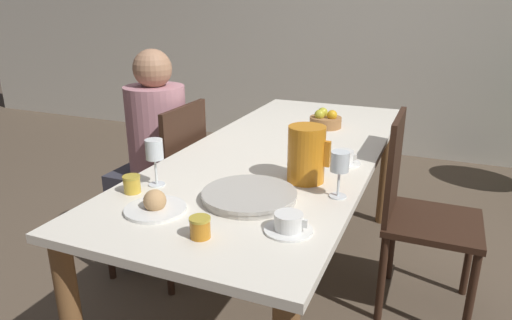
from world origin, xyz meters
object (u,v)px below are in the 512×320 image
(wine_glass_water, at_px, (154,152))
(jam_jar_amber, at_px, (132,183))
(jam_jar_red, at_px, (200,226))
(fruit_bowl, at_px, (325,120))
(wine_glass_juice, at_px, (340,165))
(bread_plate, at_px, (155,205))
(serving_tray, at_px, (249,196))
(chair_opposite, at_px, (418,210))
(teacup_near_person, at_px, (289,224))
(person_seated, at_px, (153,144))
(teacup_across, at_px, (343,158))
(red_pitcher, at_px, (306,154))
(chair_person_side, at_px, (167,186))

(wine_glass_water, distance_m, jam_jar_amber, 0.14)
(jam_jar_red, bearing_deg, fruit_bowl, 89.01)
(wine_glass_juice, distance_m, jam_jar_amber, 0.73)
(bread_plate, relative_size, jam_jar_red, 3.21)
(serving_tray, bearing_deg, jam_jar_red, -94.95)
(chair_opposite, bearing_deg, wine_glass_juice, -23.34)
(serving_tray, height_order, jam_jar_amber, jam_jar_amber)
(chair_opposite, distance_m, serving_tray, 0.94)
(serving_tray, bearing_deg, fruit_bowl, 90.15)
(jam_jar_amber, bearing_deg, teacup_near_person, -5.65)
(jam_jar_amber, bearing_deg, serving_tray, 14.01)
(person_seated, bearing_deg, teacup_across, -93.37)
(jam_jar_red, relative_size, fruit_bowl, 0.37)
(teacup_across, distance_m, serving_tray, 0.54)
(fruit_bowl, bearing_deg, bread_plate, -101.22)
(chair_opposite, height_order, bread_plate, chair_opposite)
(red_pitcher, distance_m, teacup_near_person, 0.42)
(chair_person_side, bearing_deg, teacup_near_person, -127.51)
(red_pitcher, height_order, bread_plate, red_pitcher)
(red_pitcher, height_order, jam_jar_amber, red_pitcher)
(chair_person_side, distance_m, wine_glass_water, 0.74)
(teacup_across, height_order, fruit_bowl, fruit_bowl)
(teacup_across, bearing_deg, jam_jar_amber, -136.50)
(teacup_near_person, height_order, jam_jar_amber, jam_jar_amber)
(chair_opposite, height_order, wine_glass_water, wine_glass_water)
(person_seated, xyz_separation_m, red_pitcher, (0.91, -0.31, 0.16))
(red_pitcher, bearing_deg, person_seated, 161.34)
(jam_jar_red, bearing_deg, serving_tray, 85.05)
(wine_glass_juice, bearing_deg, wine_glass_water, -166.52)
(chair_opposite, height_order, wine_glass_juice, chair_opposite)
(teacup_across, distance_m, jam_jar_red, 0.82)
(teacup_near_person, bearing_deg, person_seated, 143.99)
(serving_tray, bearing_deg, wine_glass_juice, 27.39)
(chair_opposite, relative_size, teacup_near_person, 6.38)
(bread_plate, bearing_deg, person_seated, 125.61)
(serving_tray, bearing_deg, bread_plate, -141.20)
(wine_glass_juice, bearing_deg, serving_tray, -152.61)
(serving_tray, bearing_deg, chair_opposite, 54.08)
(wine_glass_water, xyz_separation_m, jam_jar_amber, (-0.04, -0.09, -0.10))
(jam_jar_amber, bearing_deg, wine_glass_water, 65.40)
(chair_opposite, distance_m, fruit_bowl, 0.68)
(fruit_bowl, bearing_deg, wine_glass_juice, -72.74)
(teacup_near_person, distance_m, bread_plate, 0.45)
(chair_person_side, distance_m, red_pitcher, 0.94)
(chair_opposite, xyz_separation_m, fruit_bowl, (-0.53, 0.31, 0.30))
(teacup_across, bearing_deg, wine_glass_water, -139.25)
(chair_opposite, bearing_deg, jam_jar_amber, -48.49)
(teacup_across, bearing_deg, jam_jar_red, -106.99)
(chair_person_side, distance_m, teacup_near_person, 1.16)
(red_pitcher, bearing_deg, fruit_bowl, 99.26)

